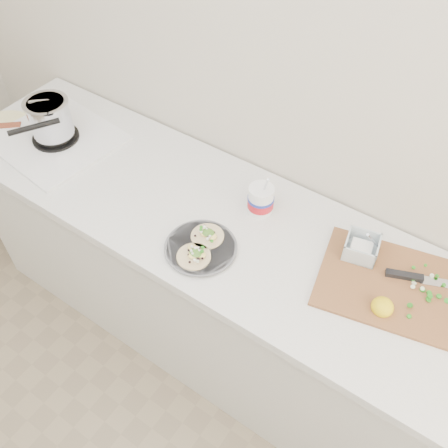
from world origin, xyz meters
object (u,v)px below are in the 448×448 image
Objects in this scene: stove at (52,126)px; cutboard at (395,280)px; bacon_plate at (3,128)px; tub at (261,198)px; taco_plate at (201,246)px.

cutboard is at bearing 10.87° from stove.
cutboard reaches higher than bacon_plate.
stove is at bearing -171.36° from tub.
tub is (0.94, 0.14, -0.01)m from stove.
tub is 0.38× the size of cutboard.
taco_plate is at bearing -170.70° from cutboard.
cutboard is 2.33× the size of bacon_plate.
stove is at bearing 16.32° from bacon_plate.
tub is at bearing 164.29° from cutboard.
taco_plate is 0.66m from cutboard.
tub is at bearing 10.33° from bacon_plate.
stove is at bearing 171.89° from cutboard.
taco_plate is 1.04× the size of bacon_plate.
tub is 0.54m from cutboard.
cutboard is (0.61, 0.25, 0.00)m from taco_plate.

